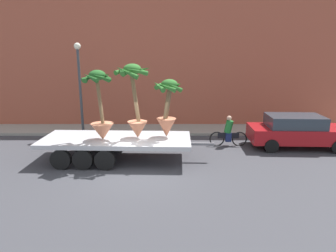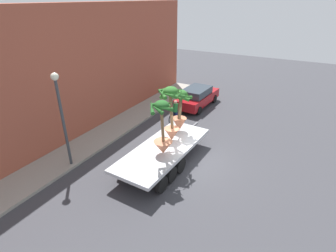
{
  "view_description": "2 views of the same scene",
  "coord_description": "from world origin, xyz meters",
  "px_view_note": "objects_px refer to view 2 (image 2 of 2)",
  "views": [
    {
      "loc": [
        1.21,
        -10.89,
        4.44
      ],
      "look_at": [
        1.19,
        1.58,
        1.4
      ],
      "focal_mm": 31.94,
      "sensor_mm": 36.0,
      "label": 1
    },
    {
      "loc": [
        -11.16,
        -4.76,
        8.01
      ],
      "look_at": [
        0.79,
        1.92,
        1.29
      ],
      "focal_mm": 28.25,
      "sensor_mm": 36.0,
      "label": 2
    }
  ],
  "objects_px": {
    "potted_palm_rear": "(180,111)",
    "cyclist": "(175,112)",
    "street_lamp": "(61,109)",
    "potted_palm_front": "(162,132)",
    "flatbed_trailer": "(161,153)",
    "potted_palm_middle": "(171,113)",
    "parked_car": "(197,97)"
  },
  "relations": [
    {
      "from": "potted_palm_front",
      "to": "potted_palm_rear",
      "type": "bearing_deg",
      "value": 9.0
    },
    {
      "from": "flatbed_trailer",
      "to": "potted_palm_rear",
      "type": "height_order",
      "value": "potted_palm_rear"
    },
    {
      "from": "potted_palm_front",
      "to": "parked_car",
      "type": "height_order",
      "value": "potted_palm_front"
    },
    {
      "from": "flatbed_trailer",
      "to": "potted_palm_middle",
      "type": "distance_m",
      "value": 2.11
    },
    {
      "from": "potted_palm_front",
      "to": "parked_car",
      "type": "relative_size",
      "value": 0.61
    },
    {
      "from": "potted_palm_middle",
      "to": "parked_car",
      "type": "height_order",
      "value": "potted_palm_middle"
    },
    {
      "from": "potted_palm_middle",
      "to": "parked_car",
      "type": "relative_size",
      "value": 0.66
    },
    {
      "from": "potted_palm_rear",
      "to": "parked_car",
      "type": "distance_m",
      "value": 6.56
    },
    {
      "from": "flatbed_trailer",
      "to": "potted_palm_front",
      "type": "height_order",
      "value": "potted_palm_front"
    },
    {
      "from": "potted_palm_rear",
      "to": "parked_car",
      "type": "xyz_separation_m",
      "value": [
        6.22,
        1.57,
        -1.36
      ]
    },
    {
      "from": "potted_palm_rear",
      "to": "cyclist",
      "type": "relative_size",
      "value": 1.32
    },
    {
      "from": "potted_palm_front",
      "to": "cyclist",
      "type": "distance_m",
      "value": 6.3
    },
    {
      "from": "parked_car",
      "to": "potted_palm_middle",
      "type": "bearing_deg",
      "value": -167.06
    },
    {
      "from": "potted_palm_front",
      "to": "street_lamp",
      "type": "xyz_separation_m",
      "value": [
        -2.04,
        4.36,
        1.04
      ]
    },
    {
      "from": "parked_car",
      "to": "street_lamp",
      "type": "height_order",
      "value": "street_lamp"
    },
    {
      "from": "potted_palm_middle",
      "to": "street_lamp",
      "type": "relative_size",
      "value": 0.63
    },
    {
      "from": "potted_palm_middle",
      "to": "street_lamp",
      "type": "xyz_separation_m",
      "value": [
        -3.41,
        4.1,
        0.64
      ]
    },
    {
      "from": "potted_palm_middle",
      "to": "parked_car",
      "type": "bearing_deg",
      "value": 12.94
    },
    {
      "from": "potted_palm_rear",
      "to": "cyclist",
      "type": "bearing_deg",
      "value": 31.68
    },
    {
      "from": "potted_palm_rear",
      "to": "potted_palm_middle",
      "type": "xyz_separation_m",
      "value": [
        -1.33,
        -0.16,
        0.4
      ]
    },
    {
      "from": "flatbed_trailer",
      "to": "parked_car",
      "type": "relative_size",
      "value": 1.55
    },
    {
      "from": "potted_palm_middle",
      "to": "street_lamp",
      "type": "bearing_deg",
      "value": 129.73
    },
    {
      "from": "potted_palm_front",
      "to": "street_lamp",
      "type": "height_order",
      "value": "street_lamp"
    },
    {
      "from": "flatbed_trailer",
      "to": "street_lamp",
      "type": "height_order",
      "value": "street_lamp"
    },
    {
      "from": "potted_palm_rear",
      "to": "street_lamp",
      "type": "relative_size",
      "value": 0.5
    },
    {
      "from": "street_lamp",
      "to": "potted_palm_front",
      "type": "bearing_deg",
      "value": -64.96
    },
    {
      "from": "potted_palm_front",
      "to": "cyclist",
      "type": "height_order",
      "value": "potted_palm_front"
    },
    {
      "from": "parked_car",
      "to": "flatbed_trailer",
      "type": "bearing_deg",
      "value": -168.68
    },
    {
      "from": "potted_palm_front",
      "to": "parked_car",
      "type": "distance_m",
      "value": 9.24
    },
    {
      "from": "potted_palm_front",
      "to": "parked_car",
      "type": "bearing_deg",
      "value": 12.64
    },
    {
      "from": "potted_palm_rear",
      "to": "cyclist",
      "type": "xyz_separation_m",
      "value": [
        2.99,
        1.84,
        -1.52
      ]
    },
    {
      "from": "potted_palm_rear",
      "to": "street_lamp",
      "type": "height_order",
      "value": "street_lamp"
    }
  ]
}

